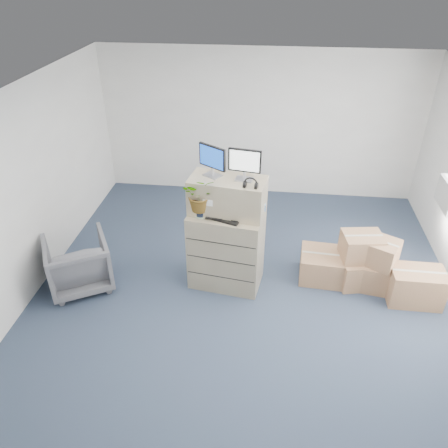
{
  "coord_description": "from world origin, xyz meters",
  "views": [
    {
      "loc": [
        0.26,
        -4.48,
        4.2
      ],
      "look_at": [
        -0.32,
        0.4,
        1.1
      ],
      "focal_mm": 35.0,
      "sensor_mm": 36.0,
      "label": 1
    }
  ],
  "objects_px": {
    "monitor_right": "(245,163)",
    "potted_plant": "(201,198)",
    "monitor_left": "(212,159)",
    "office_chair": "(78,261)",
    "keyboard": "(223,217)",
    "filing_cabinet_lower": "(226,249)",
    "water_bottle": "(231,204)"
  },
  "relations": [
    {
      "from": "monitor_left",
      "to": "monitor_right",
      "type": "distance_m",
      "value": 0.43
    },
    {
      "from": "filing_cabinet_lower",
      "to": "monitor_right",
      "type": "xyz_separation_m",
      "value": [
        0.22,
        0.05,
        1.32
      ]
    },
    {
      "from": "office_chair",
      "to": "keyboard",
      "type": "bearing_deg",
      "value": 156.43
    },
    {
      "from": "filing_cabinet_lower",
      "to": "monitor_left",
      "type": "relative_size",
      "value": 2.77
    },
    {
      "from": "monitor_right",
      "to": "keyboard",
      "type": "distance_m",
      "value": 0.79
    },
    {
      "from": "office_chair",
      "to": "monitor_right",
      "type": "bearing_deg",
      "value": 159.95
    },
    {
      "from": "water_bottle",
      "to": "monitor_right",
      "type": "bearing_deg",
      "value": 5.76
    },
    {
      "from": "monitor_right",
      "to": "keyboard",
      "type": "bearing_deg",
      "value": -136.95
    },
    {
      "from": "office_chair",
      "to": "potted_plant",
      "type": "bearing_deg",
      "value": 158.65
    },
    {
      "from": "monitor_left",
      "to": "monitor_right",
      "type": "xyz_separation_m",
      "value": [
        0.42,
        -0.07,
        0.0
      ]
    },
    {
      "from": "filing_cabinet_lower",
      "to": "potted_plant",
      "type": "bearing_deg",
      "value": -158.39
    },
    {
      "from": "monitor_left",
      "to": "office_chair",
      "type": "height_order",
      "value": "monitor_left"
    },
    {
      "from": "monitor_right",
      "to": "potted_plant",
      "type": "relative_size",
      "value": 0.77
    },
    {
      "from": "office_chair",
      "to": "monitor_left",
      "type": "bearing_deg",
      "value": 163.88
    },
    {
      "from": "keyboard",
      "to": "office_chair",
      "type": "bearing_deg",
      "value": -154.05
    },
    {
      "from": "filing_cabinet_lower",
      "to": "keyboard",
      "type": "relative_size",
      "value": 2.32
    },
    {
      "from": "water_bottle",
      "to": "potted_plant",
      "type": "xyz_separation_m",
      "value": [
        -0.39,
        -0.11,
        0.13
      ]
    },
    {
      "from": "monitor_left",
      "to": "keyboard",
      "type": "height_order",
      "value": "monitor_left"
    },
    {
      "from": "keyboard",
      "to": "monitor_right",
      "type": "bearing_deg",
      "value": 53.49
    },
    {
      "from": "filing_cabinet_lower",
      "to": "monitor_left",
      "type": "xyz_separation_m",
      "value": [
        -0.2,
        0.12,
        1.32
      ]
    },
    {
      "from": "monitor_left",
      "to": "keyboard",
      "type": "bearing_deg",
      "value": -22.37
    },
    {
      "from": "monitor_right",
      "to": "water_bottle",
      "type": "relative_size",
      "value": 1.54
    },
    {
      "from": "filing_cabinet_lower",
      "to": "keyboard",
      "type": "height_order",
      "value": "keyboard"
    },
    {
      "from": "filing_cabinet_lower",
      "to": "water_bottle",
      "type": "distance_m",
      "value": 0.73
    },
    {
      "from": "monitor_left",
      "to": "water_bottle",
      "type": "distance_m",
      "value": 0.66
    },
    {
      "from": "keyboard",
      "to": "potted_plant",
      "type": "height_order",
      "value": "potted_plant"
    },
    {
      "from": "water_bottle",
      "to": "potted_plant",
      "type": "bearing_deg",
      "value": -163.54
    },
    {
      "from": "filing_cabinet_lower",
      "to": "monitor_left",
      "type": "distance_m",
      "value": 1.34
    },
    {
      "from": "filing_cabinet_lower",
      "to": "office_chair",
      "type": "relative_size",
      "value": 1.35
    },
    {
      "from": "monitor_left",
      "to": "filing_cabinet_lower",
      "type": "bearing_deg",
      "value": 2.32
    },
    {
      "from": "monitor_left",
      "to": "office_chair",
      "type": "distance_m",
      "value": 2.44
    },
    {
      "from": "monitor_left",
      "to": "potted_plant",
      "type": "relative_size",
      "value": 0.76
    }
  ]
}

